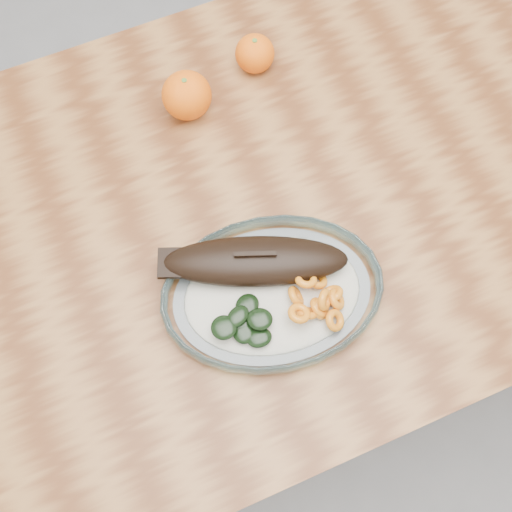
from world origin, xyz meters
The scene contains 5 objects.
ground centered at (0.00, 0.00, 0.00)m, with size 3.00×3.00×0.00m, color slate.
dining_table centered at (0.00, 0.00, 0.65)m, with size 1.20×0.80×0.75m.
plated_meal centered at (-0.06, -0.15, 0.77)m, with size 0.68×0.68×0.08m.
orange_left centered at (-0.06, 0.20, 0.79)m, with size 0.08×0.08×0.08m, color #F75205.
orange_right centered at (0.08, 0.24, 0.78)m, with size 0.07×0.07×0.07m, color #F75205.
Camera 1 is at (-0.19, -0.40, 1.65)m, focal length 45.00 mm.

